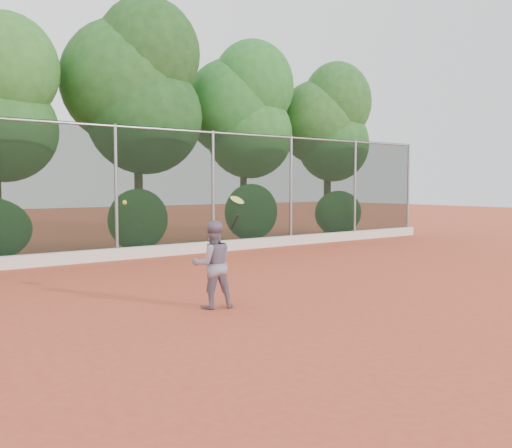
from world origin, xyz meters
TOP-DOWN VIEW (x-y plane):
  - ground at (0.00, 0.00)m, footprint 80.00×80.00m
  - concrete_curb at (0.00, 6.82)m, footprint 24.00×0.20m
  - tennis_player at (-1.25, 0.50)m, footprint 0.79×0.69m
  - chainlink_fence at (-0.00, 7.00)m, footprint 24.09×0.09m
  - foliage_backdrop at (-0.55, 8.98)m, footprint 23.70×3.63m
  - tennis_racket at (-0.87, 0.36)m, footprint 0.30×0.29m
  - tennis_ball_in_flight at (-2.59, 0.77)m, footprint 0.06×0.06m

SIDE VIEW (x-z plane):
  - ground at x=0.00m, z-range 0.00..0.00m
  - concrete_curb at x=0.00m, z-range 0.00..0.30m
  - tennis_player at x=-1.25m, z-range 0.00..1.38m
  - tennis_racket at x=-0.87m, z-range 1.38..1.94m
  - tennis_ball_in_flight at x=-2.59m, z-range 1.66..1.72m
  - chainlink_fence at x=0.00m, z-range 0.11..3.61m
  - foliage_backdrop at x=-0.55m, z-range 0.63..8.18m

